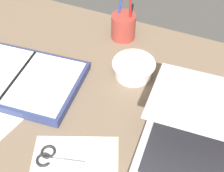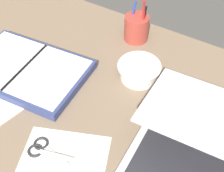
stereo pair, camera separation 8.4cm
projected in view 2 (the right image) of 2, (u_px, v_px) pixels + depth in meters
The scene contains 6 objects.
desk_top at pixel (97, 131), 83.34cm from camera, with size 140.00×100.00×2.00cm, color #75604C.
laptop at pixel (199, 155), 71.52cm from camera, with size 33.50×32.42×13.81cm.
bowl at pixel (138, 70), 93.96cm from camera, with size 13.27×13.27×5.26cm.
pen_cup at pixel (136, 28), 105.89cm from camera, with size 8.33×8.33×16.07cm.
planner at pixel (26, 70), 96.17cm from camera, with size 38.90×27.96×3.04cm.
scissors at pixel (42, 149), 77.93cm from camera, with size 12.15×6.29×0.80cm.
Camera 2 is at (28.96, -39.22, 69.77)cm, focal length 50.00 mm.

